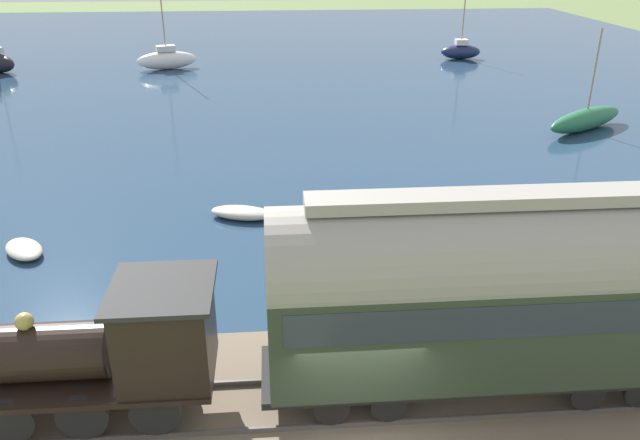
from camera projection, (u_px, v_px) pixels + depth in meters
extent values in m
cube|color=navy|center=(287.00, 61.00, 52.89)|extent=(80.00, 80.00, 0.01)
cube|color=#756651|center=(351.00, 408.00, 13.70)|extent=(5.65, 56.00, 0.36)
cube|color=#4C4742|center=(356.00, 424.00, 12.91)|extent=(0.07, 54.88, 0.12)
cube|color=#4C4742|center=(347.00, 377.00, 14.29)|extent=(0.07, 54.88, 0.12)
cylinder|color=black|center=(155.00, 413.00, 12.38)|extent=(0.12, 1.03, 1.03)
cylinder|color=black|center=(166.00, 366.00, 13.76)|extent=(0.12, 1.03, 1.03)
cylinder|color=black|center=(82.00, 417.00, 12.28)|extent=(0.12, 1.03, 1.03)
cylinder|color=black|center=(101.00, 369.00, 13.65)|extent=(0.12, 1.03, 1.03)
cylinder|color=black|center=(8.00, 421.00, 12.17)|extent=(0.12, 1.03, 1.03)
cylinder|color=black|center=(35.00, 372.00, 13.55)|extent=(0.12, 1.03, 1.03)
cube|color=black|center=(89.00, 376.00, 12.79)|extent=(2.02, 5.13, 0.12)
cylinder|color=black|center=(31.00, 352.00, 12.45)|extent=(1.18, 3.08, 1.18)
sphere|color=tan|center=(24.00, 321.00, 12.15)|extent=(0.36, 0.36, 0.36)
cube|color=black|center=(166.00, 331.00, 12.50)|extent=(1.92, 1.80, 1.88)
cube|color=#282828|center=(161.00, 289.00, 12.09)|extent=(2.12, 2.04, 0.10)
cylinder|color=black|center=(605.00, 348.00, 14.55)|extent=(0.12, 0.76, 0.76)
cylinder|color=black|center=(587.00, 394.00, 13.09)|extent=(0.12, 0.76, 0.76)
cylinder|color=black|center=(557.00, 351.00, 14.47)|extent=(0.12, 0.76, 0.76)
cylinder|color=black|center=(388.00, 406.00, 12.78)|extent=(0.12, 0.76, 0.76)
cylinder|color=black|center=(376.00, 360.00, 14.16)|extent=(0.12, 0.76, 0.76)
cylinder|color=black|center=(331.00, 409.00, 12.69)|extent=(0.12, 0.76, 0.76)
cylinder|color=black|center=(325.00, 362.00, 14.07)|extent=(0.12, 0.76, 0.76)
cube|color=black|center=(479.00, 365.00, 13.50)|extent=(1.94, 9.41, 0.16)
cube|color=#2D3828|center=(486.00, 311.00, 12.93)|extent=(2.15, 9.03, 2.59)
cube|color=#2D333D|center=(489.00, 292.00, 12.74)|extent=(2.18, 8.47, 0.72)
cylinder|color=gray|center=(494.00, 256.00, 12.39)|extent=(2.26, 9.03, 2.26)
cube|color=gray|center=(501.00, 198.00, 11.87)|extent=(0.75, 7.53, 0.24)
ellipsoid|color=#192347|center=(461.00, 52.00, 53.50)|extent=(1.76, 3.43, 1.20)
cylinder|color=#9E8460|center=(464.00, 13.00, 52.18)|extent=(0.10, 0.10, 5.14)
cube|color=silver|center=(461.00, 42.00, 53.15)|extent=(1.01, 1.05, 0.45)
ellipsoid|color=white|center=(167.00, 60.00, 49.33)|extent=(2.67, 4.88, 1.39)
cube|color=silver|center=(166.00, 48.00, 48.95)|extent=(1.18, 1.58, 0.45)
ellipsoid|color=#236B42|center=(586.00, 119.00, 33.80)|extent=(4.21, 5.85, 1.17)
cylinder|color=#9E8460|center=(595.00, 69.00, 32.69)|extent=(0.10, 0.10, 4.20)
ellipsoid|color=#B7B2A3|center=(24.00, 249.00, 20.67)|extent=(2.15, 1.96, 0.35)
ellipsoid|color=beige|center=(624.00, 258.00, 19.89)|extent=(1.48, 2.37, 0.53)
ellipsoid|color=#B7B2A3|center=(242.00, 213.00, 23.29)|extent=(1.69, 2.61, 0.43)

